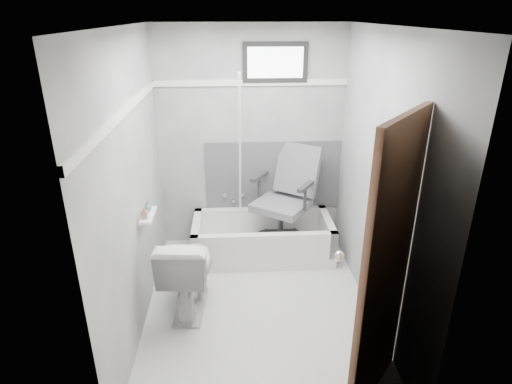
{
  "coord_description": "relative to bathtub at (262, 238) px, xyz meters",
  "views": [
    {
      "loc": [
        -0.21,
        -3.17,
        2.49
      ],
      "look_at": [
        0.0,
        0.35,
        1.0
      ],
      "focal_mm": 30.0,
      "sensor_mm": 36.0,
      "label": 1
    }
  ],
  "objects": [
    {
      "name": "floor",
      "position": [
        -0.11,
        -0.93,
        -0.21
      ],
      "size": [
        2.6,
        2.6,
        0.0
      ],
      "primitive_type": "plane",
      "color": "white",
      "rests_on": "ground"
    },
    {
      "name": "ceiling",
      "position": [
        -0.11,
        -0.93,
        2.19
      ],
      "size": [
        2.6,
        2.6,
        0.0
      ],
      "primitive_type": "plane",
      "rotation": [
        3.14,
        0.0,
        0.0
      ],
      "color": "silver",
      "rests_on": "floor"
    },
    {
      "name": "wall_back",
      "position": [
        -0.11,
        0.37,
        0.99
      ],
      "size": [
        2.0,
        0.02,
        2.4
      ],
      "primitive_type": "cube",
      "color": "slate",
      "rests_on": "floor"
    },
    {
      "name": "wall_front",
      "position": [
        -0.11,
        -2.23,
        0.99
      ],
      "size": [
        2.0,
        0.02,
        2.4
      ],
      "primitive_type": "cube",
      "color": "slate",
      "rests_on": "floor"
    },
    {
      "name": "wall_left",
      "position": [
        -1.11,
        -0.93,
        0.99
      ],
      "size": [
        0.02,
        2.6,
        2.4
      ],
      "primitive_type": "cube",
      "color": "slate",
      "rests_on": "floor"
    },
    {
      "name": "wall_right",
      "position": [
        0.89,
        -0.93,
        0.99
      ],
      "size": [
        0.02,
        2.6,
        2.4
      ],
      "primitive_type": "cube",
      "color": "slate",
      "rests_on": "floor"
    },
    {
      "name": "bathtub",
      "position": [
        0.0,
        0.0,
        0.0
      ],
      "size": [
        1.5,
        0.7,
        0.42
      ],
      "primitive_type": null,
      "color": "white",
      "rests_on": "floor"
    },
    {
      "name": "office_chair",
      "position": [
        0.2,
        0.04,
        0.45
      ],
      "size": [
        0.87,
        0.87,
        1.08
      ],
      "primitive_type": null,
      "rotation": [
        0.0,
        0.0,
        -0.61
      ],
      "color": "slate",
      "rests_on": "bathtub"
    },
    {
      "name": "toilet",
      "position": [
        -0.73,
        -0.86,
        0.17
      ],
      "size": [
        0.49,
        0.81,
        0.76
      ],
      "primitive_type": "imported",
      "rotation": [
        0.0,
        0.0,
        3.06
      ],
      "color": "silver",
      "rests_on": "floor"
    },
    {
      "name": "door",
      "position": [
        0.87,
        -2.21,
        0.79
      ],
      "size": [
        0.78,
        0.78,
        2.0
      ],
      "primitive_type": null,
      "color": "brown",
      "rests_on": "floor"
    },
    {
      "name": "window",
      "position": [
        0.14,
        0.36,
        1.81
      ],
      "size": [
        0.66,
        0.04,
        0.4
      ],
      "primitive_type": null,
      "color": "black",
      "rests_on": "wall_back"
    },
    {
      "name": "backerboard",
      "position": [
        0.14,
        0.36,
        0.59
      ],
      "size": [
        1.5,
        0.02,
        0.78
      ],
      "primitive_type": "cube",
      "color": "#4C4C4F",
      "rests_on": "wall_back"
    },
    {
      "name": "trim_back",
      "position": [
        -0.11,
        0.36,
        1.61
      ],
      "size": [
        2.0,
        0.02,
        0.06
      ],
      "primitive_type": "cube",
      "color": "white",
      "rests_on": "wall_back"
    },
    {
      "name": "trim_left",
      "position": [
        -1.09,
        -0.93,
        1.61
      ],
      "size": [
        0.02,
        2.6,
        0.06
      ],
      "primitive_type": "cube",
      "color": "white",
      "rests_on": "wall_left"
    },
    {
      "name": "pole",
      "position": [
        -0.23,
        0.13,
        0.84
      ],
      "size": [
        0.02,
        0.55,
        1.88
      ],
      "primitive_type": "cylinder",
      "rotation": [
        0.28,
        0.0,
        0.0
      ],
      "color": "white",
      "rests_on": "bathtub"
    },
    {
      "name": "shelf",
      "position": [
        -1.04,
        -0.8,
        0.69
      ],
      "size": [
        0.1,
        0.32,
        0.02
      ],
      "primitive_type": "cube",
      "color": "white",
      "rests_on": "wall_left"
    },
    {
      "name": "soap_bottle_a",
      "position": [
        -1.05,
        -0.88,
        0.76
      ],
      "size": [
        0.05,
        0.05,
        0.1
      ],
      "primitive_type": "imported",
      "rotation": [
        0.0,
        0.0,
        -0.02
      ],
      "color": "#9B774D",
      "rests_on": "shelf"
    },
    {
      "name": "soap_bottle_b",
      "position": [
        -1.05,
        -0.74,
        0.75
      ],
      "size": [
        0.09,
        0.09,
        0.08
      ],
      "primitive_type": "imported",
      "rotation": [
        0.0,
        0.0,
        0.96
      ],
      "color": "slate",
      "rests_on": "shelf"
    },
    {
      "name": "faucet",
      "position": [
        -0.31,
        0.34,
        0.34
      ],
      "size": [
        0.26,
        0.1,
        0.16
      ],
      "primitive_type": null,
      "color": "silver",
      "rests_on": "wall_back"
    }
  ]
}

